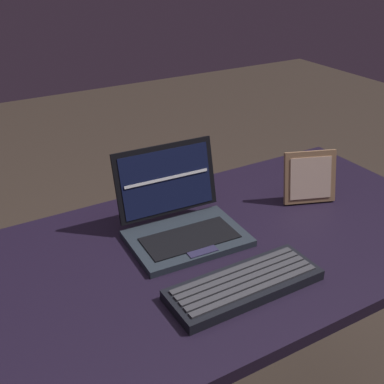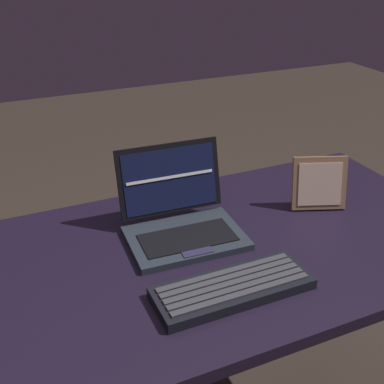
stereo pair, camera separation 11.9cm
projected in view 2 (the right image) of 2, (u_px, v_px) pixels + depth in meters
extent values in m
cube|color=black|center=(173.00, 262.00, 1.17)|extent=(1.54, 0.69, 0.03)
cylinder|color=black|center=(323.00, 258.00, 1.82)|extent=(0.07, 0.07, 0.72)
cube|color=#242C35|center=(186.00, 238.00, 1.22)|extent=(0.29, 0.21, 0.02)
cube|color=black|center=(188.00, 238.00, 1.20)|extent=(0.24, 0.12, 0.00)
cube|color=#282442|center=(197.00, 251.00, 1.15)|extent=(0.07, 0.04, 0.00)
cube|color=black|center=(170.00, 178.00, 1.26)|extent=(0.27, 0.07, 0.18)
cube|color=black|center=(170.00, 180.00, 1.26)|extent=(0.25, 0.05, 0.16)
cube|color=silver|center=(170.00, 177.00, 1.26)|extent=(0.23, 0.01, 0.01)
cube|color=black|center=(233.00, 288.00, 1.04)|extent=(0.34, 0.13, 0.02)
cube|color=#38383D|center=(242.00, 294.00, 1.00)|extent=(0.31, 0.02, 0.00)
cube|color=#38383D|center=(238.00, 288.00, 1.02)|extent=(0.31, 0.02, 0.00)
cube|color=#38383D|center=(233.00, 283.00, 1.03)|extent=(0.31, 0.02, 0.00)
cube|color=#38383D|center=(229.00, 278.00, 1.05)|extent=(0.31, 0.02, 0.00)
cube|color=#38383D|center=(224.00, 272.00, 1.07)|extent=(0.31, 0.02, 0.00)
cube|color=#8E6948|center=(319.00, 183.00, 1.34)|extent=(0.15, 0.10, 0.15)
cube|color=beige|center=(320.00, 184.00, 1.33)|extent=(0.12, 0.07, 0.11)
cube|color=#8E6948|center=(314.00, 198.00, 1.39)|extent=(0.02, 0.02, 0.03)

